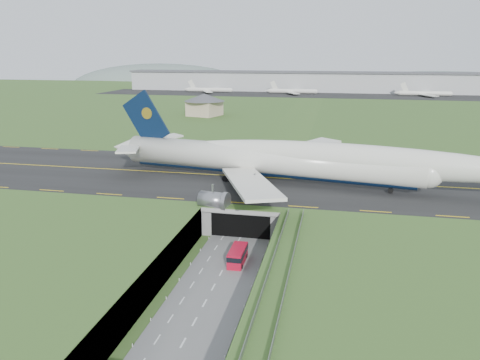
# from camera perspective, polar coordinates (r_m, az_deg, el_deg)

# --- Properties ---
(ground) EXTENTS (900.00, 900.00, 0.00)m
(ground) POSITION_cam_1_polar(r_m,az_deg,el_deg) (87.22, -1.04, -9.08)
(ground) COLOR #315622
(ground) RESTS_ON ground
(airfield_deck) EXTENTS (800.00, 800.00, 6.00)m
(airfield_deck) POSITION_cam_1_polar(r_m,az_deg,el_deg) (86.02, -1.05, -7.26)
(airfield_deck) COLOR gray
(airfield_deck) RESTS_ON ground
(trench_road) EXTENTS (12.00, 75.00, 0.20)m
(trench_road) POSITION_cam_1_polar(r_m,az_deg,el_deg) (80.59, -2.24, -11.17)
(trench_road) COLOR slate
(trench_road) RESTS_ON ground
(taxiway) EXTENTS (800.00, 44.00, 0.18)m
(taxiway) POSITION_cam_1_polar(r_m,az_deg,el_deg) (115.78, 2.57, 0.31)
(taxiway) COLOR black
(taxiway) RESTS_ON airfield_deck
(tunnel_portal) EXTENTS (17.00, 22.30, 6.00)m
(tunnel_portal) POSITION_cam_1_polar(r_m,az_deg,el_deg) (101.22, 1.05, -3.53)
(tunnel_portal) COLOR gray
(tunnel_portal) RESTS_ON ground
(guideway) EXTENTS (3.00, 53.00, 7.05)m
(guideway) POSITION_cam_1_polar(r_m,az_deg,el_deg) (66.24, 4.70, -12.35)
(guideway) COLOR #A8A8A3
(guideway) RESTS_ON ground
(jumbo_jet) EXTENTS (103.32, 64.27, 21.53)m
(jumbo_jet) POSITION_cam_1_polar(r_m,az_deg,el_deg) (109.08, 6.87, 2.38)
(jumbo_jet) COLOR silver
(jumbo_jet) RESTS_ON ground
(shuttle_tram) EXTENTS (2.67, 6.77, 2.77)m
(shuttle_tram) POSITION_cam_1_polar(r_m,az_deg,el_deg) (83.17, -0.29, -9.18)
(shuttle_tram) COLOR #B60C25
(shuttle_tram) RESTS_ON ground
(service_building) EXTENTS (24.44, 24.44, 10.73)m
(service_building) POSITION_cam_1_polar(r_m,az_deg,el_deg) (230.36, -4.36, 9.37)
(service_building) COLOR #C3AC8D
(service_building) RESTS_ON ground
(cargo_terminal) EXTENTS (320.00, 67.00, 15.60)m
(cargo_terminal) POSITION_cam_1_polar(r_m,az_deg,el_deg) (377.90, 9.27, 11.77)
(cargo_terminal) COLOR #B2B2B2
(cargo_terminal) RESTS_ON ground
(distant_hills) EXTENTS (700.00, 91.00, 60.00)m
(distant_hills) POSITION_cam_1_polar(r_m,az_deg,el_deg) (511.13, 17.27, 10.14)
(distant_hills) COLOR slate
(distant_hills) RESTS_ON ground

